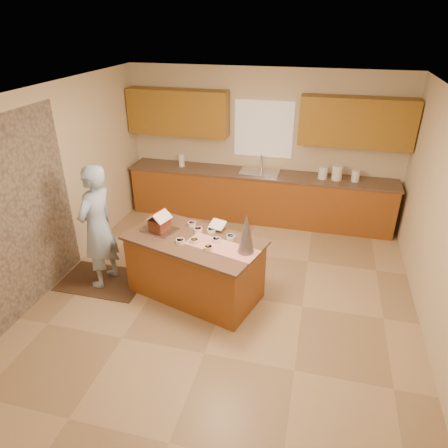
{
  "coord_description": "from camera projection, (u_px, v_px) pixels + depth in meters",
  "views": [
    {
      "loc": [
        1.06,
        -4.44,
        3.49
      ],
      "look_at": [
        -0.1,
        0.2,
        1.0
      ],
      "focal_mm": 32.58,
      "sensor_mm": 36.0,
      "label": 1
    }
  ],
  "objects": [
    {
      "name": "back_counter_base",
      "position": [
        258.0,
        197.0,
        7.57
      ],
      "size": [
        4.8,
        0.6,
        0.88
      ],
      "primitive_type": "cube",
      "color": "brown",
      "rests_on": "floor"
    },
    {
      "name": "canister_a",
      "position": [
        323.0,
        173.0,
        7.06
      ],
      "size": [
        0.16,
        0.16,
        0.21
      ],
      "primitive_type": "cylinder",
      "color": "white",
      "rests_on": "back_counter_top"
    },
    {
      "name": "stone_accent",
      "position": [
        14.0,
        221.0,
        4.93
      ],
      "size": [
        0.0,
        2.5,
        2.5
      ],
      "primitive_type": "plane",
      "rotation": [
        1.57,
        0.0,
        1.57
      ],
      "color": "gray",
      "rests_on": "wall_left"
    },
    {
      "name": "boy",
      "position": [
        98.0,
        227.0,
        5.53
      ],
      "size": [
        0.51,
        0.7,
        1.78
      ],
      "primitive_type": "imported",
      "rotation": [
        0.0,
        0.0,
        -1.7
      ],
      "color": "#95AFD4",
      "rests_on": "rug"
    },
    {
      "name": "candy_bowls",
      "position": [
        204.0,
        236.0,
        5.31
      ],
      "size": [
        0.72,
        0.68,
        0.05
      ],
      "color": "silver",
      "rests_on": "island_top"
    },
    {
      "name": "wall_left",
      "position": [
        51.0,
        188.0,
        5.58
      ],
      "size": [
        5.5,
        5.5,
        0.0
      ],
      "primitive_type": "plane",
      "color": "beige",
      "rests_on": "floor"
    },
    {
      "name": "baking_tray",
      "position": [
        160.0,
        230.0,
        5.49
      ],
      "size": [
        0.51,
        0.43,
        0.02
      ],
      "primitive_type": "cube",
      "rotation": [
        0.0,
        0.0,
        -0.29
      ],
      "color": "silver",
      "rests_on": "island_top"
    },
    {
      "name": "island_top",
      "position": [
        194.0,
        240.0,
        5.31
      ],
      "size": [
        1.97,
        1.4,
        0.04
      ],
      "primitive_type": "cube",
      "rotation": [
        0.0,
        0.0,
        -0.29
      ],
      "color": "brown",
      "rests_on": "island_base"
    },
    {
      "name": "window_curtain",
      "position": [
        264.0,
        129.0,
        7.24
      ],
      "size": [
        1.05,
        0.03,
        1.0
      ],
      "primitive_type": "cube",
      "color": "white",
      "rests_on": "wall_back"
    },
    {
      "name": "island_base",
      "position": [
        195.0,
        268.0,
        5.51
      ],
      "size": [
        1.88,
        1.3,
        0.83
      ],
      "primitive_type": "cube",
      "rotation": [
        0.0,
        0.0,
        -0.29
      ],
      "color": "brown",
      "rests_on": "floor"
    },
    {
      "name": "gingerbread_house",
      "position": [
        159.0,
        223.0,
        5.44
      ],
      "size": [
        0.32,
        0.33,
        0.27
      ],
      "color": "#572817",
      "rests_on": "baking_tray"
    },
    {
      "name": "rug",
      "position": [
        103.0,
        281.0,
        5.95
      ],
      "size": [
        1.21,
        0.79,
        0.01
      ],
      "primitive_type": "cube",
      "color": "black",
      "rests_on": "floor"
    },
    {
      "name": "floor",
      "position": [
        227.0,
        295.0,
        5.66
      ],
      "size": [
        5.5,
        5.5,
        0.0
      ],
      "primitive_type": "plane",
      "color": "tan",
      "rests_on": "ground"
    },
    {
      "name": "tinsel_tree",
      "position": [
        246.0,
        234.0,
        4.88
      ],
      "size": [
        0.26,
        0.26,
        0.52
      ],
      "primitive_type": "cone",
      "rotation": [
        0.0,
        0.0,
        -0.29
      ],
      "color": "#A3A1AD",
      "rests_on": "island_top"
    },
    {
      "name": "ceiling",
      "position": [
        228.0,
        95.0,
        4.42
      ],
      "size": [
        5.5,
        5.5,
        0.0
      ],
      "primitive_type": "plane",
      "color": "silver",
      "rests_on": "floor"
    },
    {
      "name": "wall_back",
      "position": [
        263.0,
        145.0,
        7.41
      ],
      "size": [
        5.5,
        5.5,
        0.0
      ],
      "primitive_type": "plane",
      "color": "beige",
      "rests_on": "floor"
    },
    {
      "name": "paper_towel",
      "position": [
        182.0,
        160.0,
        7.62
      ],
      "size": [
        0.11,
        0.11,
        0.23
      ],
      "primitive_type": "cylinder",
      "color": "white",
      "rests_on": "back_counter_top"
    },
    {
      "name": "table_runner",
      "position": [
        222.0,
        247.0,
        5.11
      ],
      "size": [
        1.01,
        0.6,
        0.01
      ],
      "primitive_type": "cube",
      "rotation": [
        0.0,
        0.0,
        -0.29
      ],
      "color": "red",
      "rests_on": "island_top"
    },
    {
      "name": "upper_cabinet_right",
      "position": [
        356.0,
        122.0,
        6.67
      ],
      "size": [
        1.85,
        0.35,
        0.8
      ],
      "primitive_type": "cube",
      "color": "olive",
      "rests_on": "wall_back"
    },
    {
      "name": "canister_b",
      "position": [
        337.0,
        173.0,
        7.0
      ],
      "size": [
        0.17,
        0.17,
        0.25
      ],
      "primitive_type": "cylinder",
      "color": "white",
      "rests_on": "back_counter_top"
    },
    {
      "name": "upper_cabinet_left",
      "position": [
        178.0,
        112.0,
        7.33
      ],
      "size": [
        1.85,
        0.35,
        0.8
      ],
      "primitive_type": "cube",
      "color": "olive",
      "rests_on": "wall_back"
    },
    {
      "name": "faucet",
      "position": [
        261.0,
        162.0,
        7.44
      ],
      "size": [
        0.03,
        0.03,
        0.28
      ],
      "primitive_type": "cylinder",
      "color": "silver",
      "rests_on": "back_counter_top"
    },
    {
      "name": "sink",
      "position": [
        259.0,
        175.0,
        7.36
      ],
      "size": [
        0.7,
        0.45,
        0.12
      ],
      "primitive_type": "cube",
      "color": "silver",
      "rests_on": "back_counter_top"
    },
    {
      "name": "back_counter_top",
      "position": [
        259.0,
        174.0,
        7.36
      ],
      "size": [
        4.85,
        0.63,
        0.04
      ],
      "primitive_type": "cube",
      "color": "brown",
      "rests_on": "back_counter_base"
    },
    {
      "name": "canister_c",
      "position": [
        356.0,
        176.0,
        6.95
      ],
      "size": [
        0.14,
        0.14,
        0.19
      ],
      "primitive_type": "cylinder",
      "color": "white",
      "rests_on": "back_counter_top"
    },
    {
      "name": "wall_front",
      "position": [
        130.0,
        379.0,
        2.68
      ],
      "size": [
        5.5,
        5.5,
        0.0
      ],
      "primitive_type": "plane",
      "color": "beige",
      "rests_on": "floor"
    },
    {
      "name": "cookbook",
      "position": [
        217.0,
        225.0,
        5.47
      ],
      "size": [
        0.25,
        0.22,
        0.09
      ],
      "primitive_type": "cube",
      "rotation": [
        -1.13,
        0.0,
        -0.29
      ],
      "color": "white",
      "rests_on": "island_top"
    },
    {
      "name": "wall_right",
      "position": [
        447.0,
        230.0,
        4.5
      ],
      "size": [
        5.5,
        5.5,
        0.0
      ],
      "primitive_type": "plane",
      "color": "beige",
      "rests_on": "floor"
    }
  ]
}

